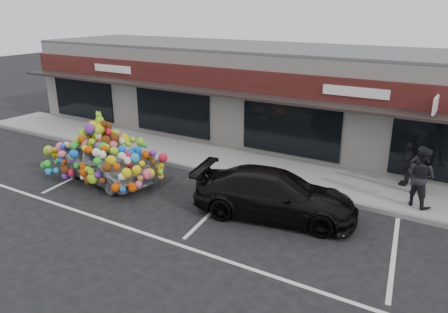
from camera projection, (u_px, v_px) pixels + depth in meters
The scene contains 13 objects.
ground at pixel (145, 191), 15.11m from camera, with size 90.00×90.00×0.00m, color black.
shop_building at pixel (258, 91), 21.23m from camera, with size 24.00×7.20×4.31m.
sidewalk at pixel (209, 157), 18.32m from camera, with size 26.00×3.00×0.15m, color gray.
kerb at pixel (188, 168), 17.11m from camera, with size 26.00×0.18×0.16m, color slate.
parking_stripe_left at pixel (85, 172), 16.84m from camera, with size 0.12×4.40×0.01m, color silver.
parking_stripe_mid at pixel (217, 207), 13.89m from camera, with size 0.12×4.40×0.01m, color silver.
parking_stripe_right at pixel (394, 254), 11.24m from camera, with size 0.12×4.40×0.01m, color silver.
lane_line at pixel (145, 234), 12.27m from camera, with size 14.00×0.12×0.01m, color silver.
toy_car at pixel (104, 158), 15.83m from camera, with size 2.96×4.60×2.53m.
black_sedan at pixel (275, 194), 13.09m from camera, with size 4.90×1.99×1.42m, color black.
pedestrian_a at pixel (419, 170), 14.30m from camera, with size 0.60×0.40×1.66m, color black.
pedestrian_b at pixel (421, 177), 13.39m from camera, with size 0.92×0.72×1.90m, color black.
pedestrian_c at pixel (408, 164), 15.01m from camera, with size 0.38×0.92×1.56m, color black.
Camera 1 is at (9.55, -10.46, 6.04)m, focal length 35.00 mm.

